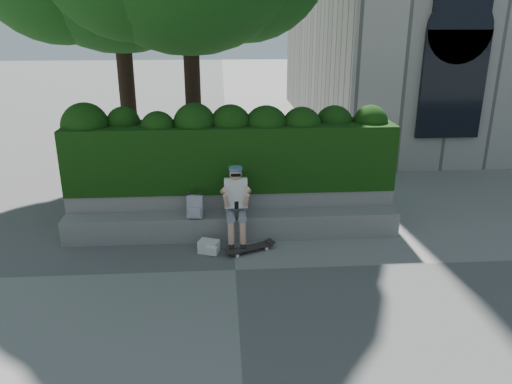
{
  "coord_description": "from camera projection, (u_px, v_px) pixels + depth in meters",
  "views": [
    {
      "loc": [
        -0.16,
        -7.05,
        3.81
      ],
      "look_at": [
        0.4,
        1.0,
        0.95
      ],
      "focal_mm": 35.0,
      "sensor_mm": 36.0,
      "label": 1
    }
  ],
  "objects": [
    {
      "name": "backpack_ground",
      "position": [
        209.0,
        246.0,
        8.48
      ],
      "size": [
        0.39,
        0.33,
        0.21
      ],
      "primitive_type": "cube",
      "rotation": [
        0.0,
        0.0,
        -0.35
      ],
      "color": "silver",
      "rests_on": "ground"
    },
    {
      "name": "backpack_plaid",
      "position": [
        195.0,
        207.0,
        8.74
      ],
      "size": [
        0.29,
        0.18,
        0.4
      ],
      "primitive_type": "cube",
      "rotation": [
        0.0,
        0.0,
        -0.13
      ],
      "color": "silver",
      "rests_on": "bench_ledge"
    },
    {
      "name": "bench_ledge",
      "position": [
        233.0,
        226.0,
        9.02
      ],
      "size": [
        6.0,
        0.45,
        0.45
      ],
      "primitive_type": "cube",
      "color": "gray",
      "rests_on": "ground"
    },
    {
      "name": "planter_wall",
      "position": [
        232.0,
        208.0,
        9.41
      ],
      "size": [
        6.0,
        0.5,
        0.75
      ],
      "primitive_type": "cube",
      "color": "gray",
      "rests_on": "ground"
    },
    {
      "name": "hedge",
      "position": [
        231.0,
        155.0,
        9.3
      ],
      "size": [
        6.0,
        1.0,
        1.2
      ],
      "primitive_type": "cube",
      "color": "black",
      "rests_on": "planter_wall"
    },
    {
      "name": "skateboard",
      "position": [
        250.0,
        248.0,
        8.5
      ],
      "size": [
        0.82,
        0.52,
        0.08
      ],
      "rotation": [
        0.0,
        0.0,
        0.43
      ],
      "color": "black",
      "rests_on": "ground"
    },
    {
      "name": "ground",
      "position": [
        235.0,
        270.0,
        7.92
      ],
      "size": [
        80.0,
        80.0,
        0.0
      ],
      "primitive_type": "plane",
      "color": "slate",
      "rests_on": "ground"
    },
    {
      "name": "person",
      "position": [
        236.0,
        202.0,
        8.67
      ],
      "size": [
        0.4,
        0.76,
        1.38
      ],
      "color": "slate",
      "rests_on": "ground"
    }
  ]
}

